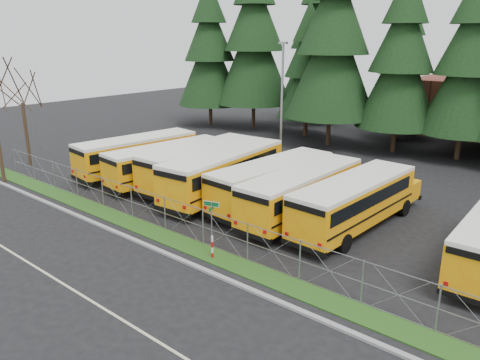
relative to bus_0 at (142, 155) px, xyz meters
name	(u,v)px	position (x,y,z in m)	size (l,w,h in m)	color
ground	(230,243)	(14.10, -5.46, -1.50)	(120.00, 120.00, 0.00)	black
curb	(188,263)	(14.10, -8.56, -1.44)	(50.00, 0.25, 0.12)	gray
grass_verge	(208,254)	(14.10, -7.16, -1.47)	(50.00, 1.40, 0.06)	#1C4012
road_lane_line	(101,307)	(14.10, -13.46, -1.50)	(50.00, 0.12, 0.01)	beige
chainlink_fence	(217,232)	(14.10, -6.46, -0.50)	(44.00, 0.10, 2.00)	gray
bus_0	(142,155)	(0.00, 0.00, 0.00)	(2.71, 11.47, 3.01)	orange
bus_1	(172,164)	(3.60, -0.08, -0.05)	(2.62, 11.11, 2.91)	orange
bus_2	(204,165)	(5.96, 0.92, 0.04)	(2.78, 11.78, 3.09)	orange
bus_3	(228,173)	(8.88, 0.31, 0.11)	(2.91, 12.34, 3.23)	orange
bus_4	(276,184)	(12.51, 0.85, -0.01)	(2.69, 11.38, 2.98)	orange
bus_5	(306,194)	(15.09, 0.31, 0.00)	(2.71, 11.48, 3.01)	orange
bus_6	(358,203)	(18.24, 0.79, 0.00)	(2.70, 11.46, 3.00)	orange
street_sign	(212,216)	(14.22, -6.98, 0.53)	(0.81, 0.53, 2.81)	gray
striped_bollard	(212,247)	(14.58, -7.34, -0.90)	(0.11, 0.11, 1.20)	#B20C0C
light_standard	(282,100)	(6.60, 9.74, 4.00)	(0.70, 0.35, 10.14)	gray
conifer_0	(209,54)	(-10.80, 19.35, 7.07)	(7.76, 7.76, 17.15)	black
conifer_1	(254,42)	(-5.65, 21.42, 8.40)	(8.96, 8.96, 19.81)	black
conifer_2	(308,70)	(2.00, 21.00, 5.60)	(6.43, 6.43, 14.22)	black
conifer_3	(333,44)	(6.15, 18.68, 8.35)	(8.91, 8.91, 19.70)	black
conifer_4	(401,63)	(12.40, 20.03, 6.75)	(7.47, 7.47, 16.51)	black
conifer_5	(469,65)	(17.94, 20.98, 6.70)	(7.41, 7.41, 16.40)	black
conifer_10	(320,40)	(-1.66, 29.28, 8.57)	(9.11, 9.11, 20.15)	black
conifer_11	(404,67)	(10.10, 26.67, 6.04)	(6.82, 6.82, 15.09)	black
bare_tree_1	(25,121)	(-9.37, -4.55, 2.28)	(5.30, 5.30, 7.57)	black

